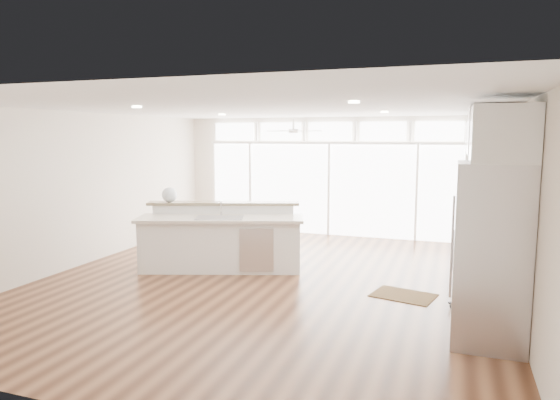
% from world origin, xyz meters
% --- Properties ---
extents(floor, '(7.00, 8.00, 0.02)m').
position_xyz_m(floor, '(0.00, 0.00, -0.01)').
color(floor, '#452515').
rests_on(floor, ground).
extents(ceiling, '(7.00, 8.00, 0.02)m').
position_xyz_m(ceiling, '(0.00, 0.00, 2.70)').
color(ceiling, white).
rests_on(ceiling, wall_back).
extents(wall_back, '(7.00, 0.04, 2.70)m').
position_xyz_m(wall_back, '(0.00, 4.00, 1.35)').
color(wall_back, silver).
rests_on(wall_back, floor).
extents(wall_front, '(7.00, 0.04, 2.70)m').
position_xyz_m(wall_front, '(0.00, -4.00, 1.35)').
color(wall_front, silver).
rests_on(wall_front, floor).
extents(wall_left, '(0.04, 8.00, 2.70)m').
position_xyz_m(wall_left, '(-3.50, 0.00, 1.35)').
color(wall_left, silver).
rests_on(wall_left, floor).
extents(wall_right, '(0.04, 8.00, 2.70)m').
position_xyz_m(wall_right, '(3.50, 0.00, 1.35)').
color(wall_right, silver).
rests_on(wall_right, floor).
extents(glass_wall, '(5.80, 0.06, 2.08)m').
position_xyz_m(glass_wall, '(0.00, 3.94, 1.05)').
color(glass_wall, white).
rests_on(glass_wall, wall_back).
extents(transom_row, '(5.90, 0.06, 0.40)m').
position_xyz_m(transom_row, '(0.00, 3.94, 2.38)').
color(transom_row, white).
rests_on(transom_row, wall_back).
extents(desk_window, '(0.04, 0.85, 0.85)m').
position_xyz_m(desk_window, '(3.46, 0.30, 1.55)').
color(desk_window, white).
rests_on(desk_window, wall_right).
extents(ceiling_fan, '(1.16, 1.16, 0.32)m').
position_xyz_m(ceiling_fan, '(-0.50, 2.80, 2.48)').
color(ceiling_fan, white).
rests_on(ceiling_fan, ceiling).
extents(recessed_lights, '(3.40, 3.00, 0.02)m').
position_xyz_m(recessed_lights, '(0.00, 0.20, 2.68)').
color(recessed_lights, white).
rests_on(recessed_lights, ceiling).
extents(oven_cabinet, '(0.64, 1.20, 2.50)m').
position_xyz_m(oven_cabinet, '(3.17, 1.80, 1.25)').
color(oven_cabinet, white).
rests_on(oven_cabinet, floor).
extents(desk_nook, '(0.72, 1.30, 0.76)m').
position_xyz_m(desk_nook, '(3.13, 0.30, 0.38)').
color(desk_nook, white).
rests_on(desk_nook, floor).
extents(upper_cabinets, '(0.64, 1.30, 0.64)m').
position_xyz_m(upper_cabinets, '(3.17, 0.30, 2.35)').
color(upper_cabinets, white).
rests_on(upper_cabinets, wall_right).
extents(refrigerator, '(0.76, 0.90, 2.00)m').
position_xyz_m(refrigerator, '(3.11, -1.35, 1.00)').
color(refrigerator, '#BCBBC1').
rests_on(refrigerator, floor).
extents(fridge_cabinet, '(0.64, 0.90, 0.60)m').
position_xyz_m(fridge_cabinet, '(3.17, -1.35, 2.30)').
color(fridge_cabinet, white).
rests_on(fridge_cabinet, wall_right).
extents(framed_photos, '(0.06, 0.22, 0.80)m').
position_xyz_m(framed_photos, '(3.46, 0.92, 1.40)').
color(framed_photos, black).
rests_on(framed_photos, wall_right).
extents(kitchen_island, '(2.99, 1.90, 1.11)m').
position_xyz_m(kitchen_island, '(-1.02, 0.38, 0.56)').
color(kitchen_island, white).
rests_on(kitchen_island, floor).
extents(rug, '(0.97, 0.79, 0.01)m').
position_xyz_m(rug, '(2.08, -0.03, 0.01)').
color(rug, '#352311').
rests_on(rug, floor).
extents(office_chair, '(0.68, 0.66, 1.02)m').
position_xyz_m(office_chair, '(3.01, -0.24, 0.51)').
color(office_chair, black).
rests_on(office_chair, floor).
extents(fishbowl, '(0.35, 0.35, 0.27)m').
position_xyz_m(fishbowl, '(-2.05, 0.46, 1.25)').
color(fishbowl, silver).
rests_on(fishbowl, kitchen_island).
extents(monitor, '(0.09, 0.48, 0.40)m').
position_xyz_m(monitor, '(3.05, 0.30, 0.96)').
color(monitor, black).
rests_on(monitor, desk_nook).
extents(keyboard, '(0.17, 0.36, 0.02)m').
position_xyz_m(keyboard, '(2.88, 0.30, 0.77)').
color(keyboard, white).
rests_on(keyboard, desk_nook).
extents(potted_plant, '(0.29, 0.32, 0.25)m').
position_xyz_m(potted_plant, '(3.17, 1.80, 2.62)').
color(potted_plant, '#275223').
rests_on(potted_plant, oven_cabinet).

